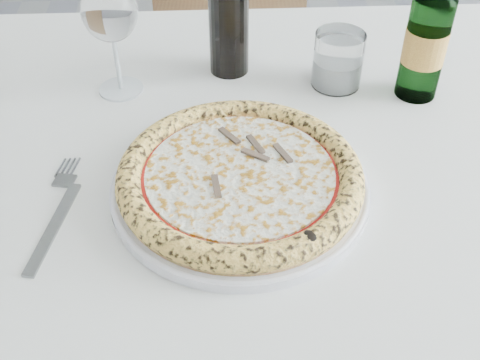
% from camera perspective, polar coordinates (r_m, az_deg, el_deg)
% --- Properties ---
extents(dining_table, '(1.45, 0.87, 0.76)m').
position_cam_1_polar(dining_table, '(0.91, -0.40, -0.98)').
color(dining_table, brown).
rests_on(dining_table, floor).
extents(chair_far, '(0.43, 0.43, 0.93)m').
position_cam_1_polar(chair_far, '(1.65, -0.81, 14.64)').
color(chair_far, brown).
rests_on(chair_far, floor).
extents(plate, '(0.33, 0.33, 0.02)m').
position_cam_1_polar(plate, '(0.77, 0.00, -0.63)').
color(plate, white).
rests_on(plate, dining_table).
extents(pizza, '(0.31, 0.31, 0.03)m').
position_cam_1_polar(pizza, '(0.76, -0.00, 0.36)').
color(pizza, tan).
rests_on(pizza, plate).
extents(fork, '(0.05, 0.22, 0.00)m').
position_cam_1_polar(fork, '(0.78, -16.96, -2.96)').
color(fork, slate).
rests_on(fork, dining_table).
extents(wine_glass, '(0.08, 0.08, 0.18)m').
position_cam_1_polar(wine_glass, '(0.92, -12.27, 15.23)').
color(wine_glass, silver).
rests_on(wine_glass, dining_table).
extents(tumbler, '(0.08, 0.08, 0.09)m').
position_cam_1_polar(tumbler, '(0.97, 9.24, 10.87)').
color(tumbler, white).
rests_on(tumbler, dining_table).
extents(beer_bottle, '(0.06, 0.06, 0.25)m').
position_cam_1_polar(beer_bottle, '(0.95, 17.32, 12.86)').
color(beer_bottle, '#2F572F').
rests_on(beer_bottle, dining_table).
extents(wine_bottle, '(0.06, 0.06, 0.26)m').
position_cam_1_polar(wine_bottle, '(0.96, -1.09, 16.07)').
color(wine_bottle, black).
rests_on(wine_bottle, dining_table).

